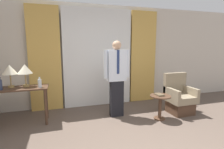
{
  "coord_description": "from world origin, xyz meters",
  "views": [
    {
      "loc": [
        -1.03,
        -1.53,
        1.62
      ],
      "look_at": [
        0.07,
        2.01,
        1.01
      ],
      "focal_mm": 28.0,
      "sensor_mm": 36.0,
      "label": 1
    }
  ],
  "objects_px": {
    "table_lamp_left": "(10,70)",
    "bottle_by_lamp": "(0,85)",
    "desk": "(19,94)",
    "side_table": "(160,103)",
    "bottle_near_edge": "(40,83)",
    "book": "(159,95)",
    "table_lamp_right": "(25,70)",
    "person": "(117,76)",
    "armchair": "(179,99)"
  },
  "relations": [
    {
      "from": "book",
      "to": "person",
      "type": "bearing_deg",
      "value": 152.31
    },
    {
      "from": "person",
      "to": "book",
      "type": "height_order",
      "value": "person"
    },
    {
      "from": "bottle_by_lamp",
      "to": "armchair",
      "type": "relative_size",
      "value": 0.26
    },
    {
      "from": "table_lamp_right",
      "to": "bottle_by_lamp",
      "type": "xyz_separation_m",
      "value": [
        -0.42,
        -0.17,
        -0.25
      ]
    },
    {
      "from": "armchair",
      "to": "side_table",
      "type": "xyz_separation_m",
      "value": [
        -0.66,
        -0.2,
        0.02
      ]
    },
    {
      "from": "table_lamp_right",
      "to": "book",
      "type": "bearing_deg",
      "value": -13.62
    },
    {
      "from": "bottle_by_lamp",
      "to": "person",
      "type": "bearing_deg",
      "value": -1.36
    },
    {
      "from": "person",
      "to": "desk",
      "type": "bearing_deg",
      "value": 175.73
    },
    {
      "from": "book",
      "to": "desk",
      "type": "bearing_deg",
      "value": 168.36
    },
    {
      "from": "desk",
      "to": "table_lamp_right",
      "type": "relative_size",
      "value": 2.45
    },
    {
      "from": "table_lamp_left",
      "to": "side_table",
      "type": "relative_size",
      "value": 0.85
    },
    {
      "from": "table_lamp_right",
      "to": "armchair",
      "type": "distance_m",
      "value": 3.56
    },
    {
      "from": "bottle_near_edge",
      "to": "armchair",
      "type": "relative_size",
      "value": 0.22
    },
    {
      "from": "desk",
      "to": "side_table",
      "type": "bearing_deg",
      "value": -12.01
    },
    {
      "from": "table_lamp_left",
      "to": "armchair",
      "type": "height_order",
      "value": "table_lamp_left"
    },
    {
      "from": "bottle_by_lamp",
      "to": "person",
      "type": "relative_size",
      "value": 0.15
    },
    {
      "from": "armchair",
      "to": "desk",
      "type": "bearing_deg",
      "value": 173.25
    },
    {
      "from": "desk",
      "to": "side_table",
      "type": "relative_size",
      "value": 2.09
    },
    {
      "from": "table_lamp_left",
      "to": "book",
      "type": "xyz_separation_m",
      "value": [
        3.03,
        -0.67,
        -0.58
      ]
    },
    {
      "from": "table_lamp_left",
      "to": "table_lamp_right",
      "type": "relative_size",
      "value": 1.0
    },
    {
      "from": "table_lamp_right",
      "to": "armchair",
      "type": "bearing_deg",
      "value": -8.19
    },
    {
      "from": "desk",
      "to": "armchair",
      "type": "xyz_separation_m",
      "value": [
        3.57,
        -0.42,
        -0.29
      ]
    },
    {
      "from": "desk",
      "to": "person",
      "type": "distance_m",
      "value": 2.08
    },
    {
      "from": "desk",
      "to": "person",
      "type": "relative_size",
      "value": 0.66
    },
    {
      "from": "side_table",
      "to": "bottle_near_edge",
      "type": "bearing_deg",
      "value": 168.21
    },
    {
      "from": "table_lamp_left",
      "to": "side_table",
      "type": "xyz_separation_m",
      "value": [
        3.05,
        -0.69,
        -0.77
      ]
    },
    {
      "from": "table_lamp_right",
      "to": "person",
      "type": "height_order",
      "value": "person"
    },
    {
      "from": "table_lamp_right",
      "to": "person",
      "type": "bearing_deg",
      "value": -6.7
    },
    {
      "from": "book",
      "to": "table_lamp_right",
      "type": "bearing_deg",
      "value": 166.38
    },
    {
      "from": "table_lamp_right",
      "to": "person",
      "type": "distance_m",
      "value": 1.93
    },
    {
      "from": "table_lamp_left",
      "to": "bottle_by_lamp",
      "type": "xyz_separation_m",
      "value": [
        -0.14,
        -0.17,
        -0.25
      ]
    },
    {
      "from": "side_table",
      "to": "book",
      "type": "relative_size",
      "value": 2.5
    },
    {
      "from": "side_table",
      "to": "bottle_by_lamp",
      "type": "bearing_deg",
      "value": 170.73
    },
    {
      "from": "bottle_near_edge",
      "to": "person",
      "type": "relative_size",
      "value": 0.12
    },
    {
      "from": "table_lamp_left",
      "to": "table_lamp_right",
      "type": "xyz_separation_m",
      "value": [
        0.28,
        0.0,
        0.0
      ]
    },
    {
      "from": "table_lamp_left",
      "to": "bottle_near_edge",
      "type": "height_order",
      "value": "table_lamp_left"
    },
    {
      "from": "desk",
      "to": "table_lamp_left",
      "type": "relative_size",
      "value": 2.45
    },
    {
      "from": "person",
      "to": "book",
      "type": "bearing_deg",
      "value": -27.69
    },
    {
      "from": "table_lamp_right",
      "to": "bottle_by_lamp",
      "type": "height_order",
      "value": "table_lamp_right"
    },
    {
      "from": "book",
      "to": "table_lamp_left",
      "type": "bearing_deg",
      "value": 167.58
    },
    {
      "from": "desk",
      "to": "table_lamp_right",
      "type": "distance_m",
      "value": 0.52
    },
    {
      "from": "bottle_near_edge",
      "to": "book",
      "type": "height_order",
      "value": "bottle_near_edge"
    },
    {
      "from": "table_lamp_left",
      "to": "book",
      "type": "height_order",
      "value": "table_lamp_left"
    },
    {
      "from": "person",
      "to": "bottle_near_edge",
      "type": "bearing_deg",
      "value": 178.11
    },
    {
      "from": "bottle_near_edge",
      "to": "side_table",
      "type": "relative_size",
      "value": 0.4
    },
    {
      "from": "armchair",
      "to": "table_lamp_left",
      "type": "bearing_deg",
      "value": 172.42
    },
    {
      "from": "table_lamp_right",
      "to": "bottle_near_edge",
      "type": "distance_m",
      "value": 0.42
    },
    {
      "from": "person",
      "to": "side_table",
      "type": "height_order",
      "value": "person"
    },
    {
      "from": "bottle_by_lamp",
      "to": "side_table",
      "type": "height_order",
      "value": "bottle_by_lamp"
    },
    {
      "from": "side_table",
      "to": "desk",
      "type": "bearing_deg",
      "value": 167.99
    }
  ]
}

